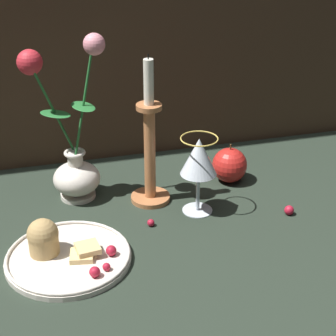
{
  "coord_description": "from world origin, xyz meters",
  "views": [
    {
      "loc": [
        -0.24,
        -0.91,
        0.61
      ],
      "look_at": [
        0.02,
        0.04,
        0.1
      ],
      "focal_mm": 60.0,
      "sensor_mm": 36.0,
      "label": 1
    }
  ],
  "objects": [
    {
      "name": "berry_near_plate",
      "position": [
        0.26,
        -0.03,
        0.01
      ],
      "size": [
        0.02,
        0.02,
        0.02
      ],
      "primitive_type": "sphere",
      "color": "#AD192D",
      "rests_on": "ground_plane"
    },
    {
      "name": "ground_plane",
      "position": [
        0.0,
        0.0,
        0.0
      ],
      "size": [
        2.4,
        2.4,
        0.0
      ],
      "primitive_type": "plane",
      "color": "#232D23",
      "rests_on": "ground"
    },
    {
      "name": "apple_beside_vase",
      "position": [
        0.19,
        0.14,
        0.04
      ],
      "size": [
        0.08,
        0.08,
        0.09
      ],
      "color": "red",
      "rests_on": "ground_plane"
    },
    {
      "name": "wine_glass",
      "position": [
        0.08,
        0.03,
        0.12
      ],
      "size": [
        0.08,
        0.08,
        0.16
      ],
      "color": "silver",
      "rests_on": "ground_plane"
    },
    {
      "name": "berry_front_center",
      "position": [
        -0.02,
        -0.0,
        0.01
      ],
      "size": [
        0.01,
        0.01,
        0.01
      ],
      "primitive_type": "sphere",
      "color": "#AD192D",
      "rests_on": "ground_plane"
    },
    {
      "name": "candlestick",
      "position": [
        -0.0,
        0.1,
        0.11
      ],
      "size": [
        0.08,
        0.08,
        0.32
      ],
      "color": "#B77042",
      "rests_on": "ground_plane"
    },
    {
      "name": "vase",
      "position": [
        -0.15,
        0.15,
        0.1
      ],
      "size": [
        0.17,
        0.1,
        0.35
      ],
      "color": "silver",
      "rests_on": "ground_plane"
    },
    {
      "name": "plate_with_pastries",
      "position": [
        -0.2,
        -0.07,
        0.02
      ],
      "size": [
        0.23,
        0.23,
        0.08
      ],
      "color": "silver",
      "rests_on": "ground_plane"
    }
  ]
}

